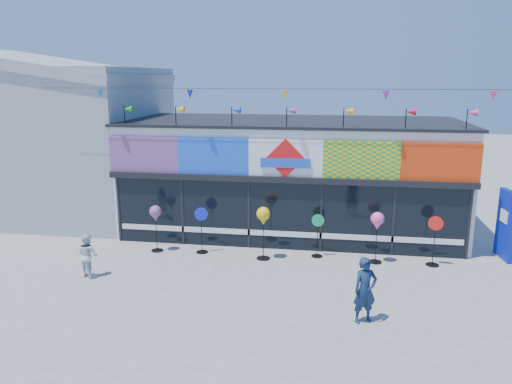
% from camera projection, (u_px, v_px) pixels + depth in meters
% --- Properties ---
extents(ground, '(80.00, 80.00, 0.00)m').
position_uv_depth(ground, '(271.00, 291.00, 13.49)').
color(ground, gray).
rests_on(ground, ground).
extents(kite_shop, '(16.00, 5.70, 5.31)m').
position_uv_depth(kite_shop, '(292.00, 175.00, 18.73)').
color(kite_shop, white).
rests_on(kite_shop, ground).
extents(neighbour_building, '(8.18, 7.20, 6.87)m').
position_uv_depth(neighbour_building, '(58.00, 136.00, 21.00)').
color(neighbour_building, '#9DA0A2').
rests_on(neighbour_building, ground).
extents(blue_sign, '(0.27, 1.11, 2.21)m').
position_uv_depth(blue_sign, '(506.00, 225.00, 15.71)').
color(blue_sign, '#0B1EA9').
rests_on(blue_sign, ground).
extents(spinner_0, '(0.39, 0.39, 1.56)m').
position_uv_depth(spinner_0, '(156.00, 215.00, 16.32)').
color(spinner_0, black).
rests_on(spinner_0, ground).
extents(spinner_1, '(0.42, 0.39, 1.53)m').
position_uv_depth(spinner_1, '(201.00, 229.00, 16.28)').
color(spinner_1, black).
rests_on(spinner_1, ground).
extents(spinner_2, '(0.43, 0.43, 1.71)m').
position_uv_depth(spinner_2, '(263.00, 218.00, 15.58)').
color(spinner_2, black).
rests_on(spinner_2, ground).
extents(spinner_3, '(0.40, 0.36, 1.41)m').
position_uv_depth(spinner_3, '(318.00, 234.00, 15.92)').
color(spinner_3, black).
rests_on(spinner_3, ground).
extents(spinner_4, '(0.41, 0.41, 1.62)m').
position_uv_depth(spinner_4, '(377.00, 222.00, 15.29)').
color(spinner_4, black).
rests_on(spinner_4, ground).
extents(spinner_5, '(0.44, 0.40, 1.56)m').
position_uv_depth(spinner_5, '(434.00, 240.00, 15.16)').
color(spinner_5, black).
rests_on(spinner_5, ground).
extents(adult_man, '(0.69, 0.59, 1.60)m').
position_uv_depth(adult_man, '(365.00, 290.00, 11.66)').
color(adult_man, '#162745').
rests_on(adult_man, ground).
extents(child, '(0.72, 0.61, 1.28)m').
position_uv_depth(child, '(88.00, 255.00, 14.39)').
color(child, silver).
rests_on(child, ground).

